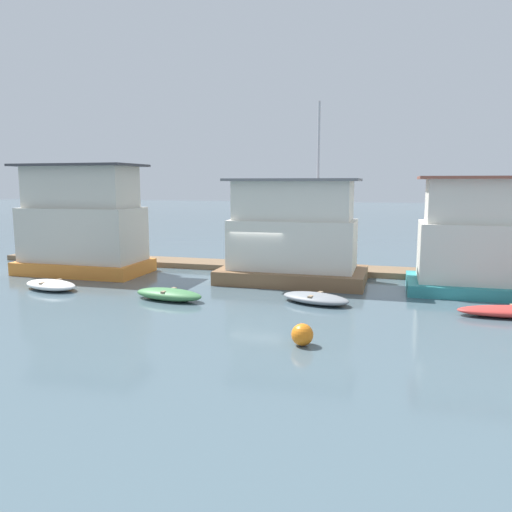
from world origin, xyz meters
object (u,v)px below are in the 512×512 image
mooring_post_far_right (120,249)px  buoy_orange (302,335)px  dinghy_grey (315,298)px  mooring_post_near_left (69,246)px  houseboat_orange (83,224)px  houseboat_teal (488,241)px  dinghy_white (51,285)px  houseboat_brown (293,236)px  dinghy_green (169,294)px

mooring_post_far_right → buoy_orange: mooring_post_far_right is taller
mooring_post_far_right → dinghy_grey: bearing=-25.3°
dinghy_grey → mooring_post_near_left: 16.46m
houseboat_orange → mooring_post_far_right: 2.91m
mooring_post_near_left → houseboat_teal: bearing=-4.6°
houseboat_teal → dinghy_white: (-18.65, -4.56, -2.06)m
houseboat_brown → mooring_post_near_left: size_ratio=3.98×
houseboat_orange → mooring_post_near_left: size_ratio=3.12×
houseboat_orange → dinghy_green: bearing=-32.6°
dinghy_white → dinghy_grey: dinghy_white is taller
dinghy_green → mooring_post_near_left: bearing=144.7°
dinghy_white → dinghy_green: (5.97, -0.43, 0.02)m
dinghy_white → mooring_post_near_left: 7.35m
houseboat_orange → buoy_orange: (13.24, -8.66, -2.26)m
buoy_orange → houseboat_teal: bearing=55.1°
houseboat_teal → mooring_post_near_left: 22.35m
houseboat_orange → houseboat_brown: bearing=3.4°
dinghy_green → buoy_orange: buoy_orange is taller
dinghy_grey → buoy_orange: size_ratio=4.68×
dinghy_grey → buoy_orange: (0.42, -5.27, 0.12)m
dinghy_white → dinghy_green: bearing=-4.1°
dinghy_green → mooring_post_far_right: size_ratio=1.58×
houseboat_brown → dinghy_green: bearing=-128.8°
mooring_post_near_left → mooring_post_far_right: bearing=0.0°
houseboat_orange → mooring_post_far_right: (0.75, 2.32, -1.59)m
dinghy_grey → mooring_post_near_left: size_ratio=1.45×
dinghy_white → mooring_post_near_left: mooring_post_near_left is taller
houseboat_teal → mooring_post_near_left: size_ratio=3.88×
mooring_post_far_right → buoy_orange: (12.48, -10.98, -0.67)m
houseboat_orange → dinghy_white: (1.00, -4.04, -2.37)m
houseboat_teal → dinghy_white: bearing=-166.2°
mooring_post_far_right → buoy_orange: bearing=-41.3°
houseboat_orange → dinghy_white: bearing=-76.1°
houseboat_orange → dinghy_white: 4.79m
houseboat_brown → houseboat_teal: bearing=-0.9°
dinghy_green → buoy_orange: size_ratio=4.79×
houseboat_orange → dinghy_green: houseboat_orange is taller
houseboat_teal → mooring_post_far_right: bearing=174.6°
dinghy_green → houseboat_orange: bearing=147.4°
dinghy_white → dinghy_grey: size_ratio=0.97×
houseboat_brown → houseboat_teal: (8.57, -0.13, 0.08)m
dinghy_green → mooring_post_near_left: size_ratio=1.49×
houseboat_orange → houseboat_teal: bearing=1.5°
houseboat_teal → dinghy_green: bearing=-158.5°
houseboat_teal → buoy_orange: size_ratio=12.49×
houseboat_brown → houseboat_teal: size_ratio=1.03×
houseboat_teal → mooring_post_far_right: size_ratio=4.11×
houseboat_teal → mooring_post_far_right: 19.02m
buoy_orange → houseboat_brown: bearing=103.0°
dinghy_grey → mooring_post_near_left: bearing=159.7°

